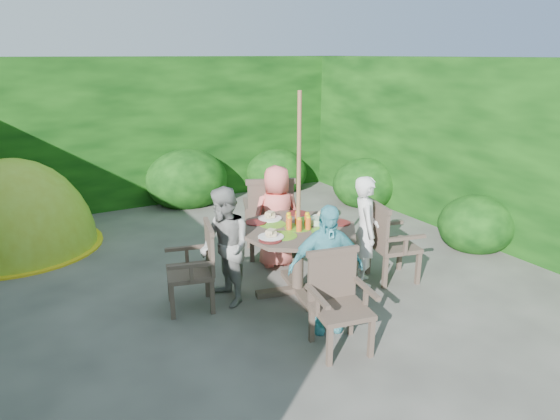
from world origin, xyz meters
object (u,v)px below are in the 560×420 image
child_front (326,269)px  parasol_pole (299,197)px  garden_chair_right (388,241)px  child_back (277,216)px  garden_chair_left (197,266)px  child_left (225,247)px  child_right (365,231)px  patio_table (298,238)px  garden_chair_front (338,300)px  dome_tent (20,248)px  garden_chair_back (269,216)px

child_front → parasol_pole: bearing=94.3°
garden_chair_right → child_back: 1.37m
garden_chair_left → child_left: size_ratio=0.69×
child_right → child_left: size_ratio=1.01×
child_right → patio_table: bearing=104.6°
patio_table → garden_chair_front: size_ratio=1.82×
child_front → dome_tent: bearing=139.8°
parasol_pole → garden_chair_back: parasol_pole is taller
garden_chair_right → dome_tent: bearing=62.0°
child_left → dome_tent: child_left is taller
garden_chair_left → child_front: 1.37m
garden_chair_left → garden_chair_back: 1.54m
garden_chair_front → dome_tent: 4.74m
garden_chair_back → child_back: (-0.05, -0.29, 0.08)m
garden_chair_left → patio_table: bearing=91.9°
patio_table → garden_chair_front: (-0.24, -1.08, -0.19)m
parasol_pole → child_back: parasol_pole is taller
parasol_pole → child_front: size_ratio=1.76×
child_left → garden_chair_front: bearing=21.8°
child_left → child_back: (0.95, 0.61, 0.01)m
child_front → patio_table: bearing=93.9°
garden_chair_front → child_back: 1.91m
garden_chair_front → child_left: bearing=124.0°
garden_chair_left → child_front: bearing=55.8°
child_right → child_front: bearing=149.6°
parasol_pole → child_front: parasol_pole is taller
patio_table → child_right: child_right is taller
garden_chair_front → child_back: child_back is taller
child_left → patio_table: bearing=76.1°
child_right → child_left: child_right is taller
garden_chair_back → garden_chair_front: 2.20m
garden_chair_back → garden_chair_right: bearing=144.7°
garden_chair_front → child_right: bearing=52.2°
garden_chair_right → garden_chair_front: bearing=135.7°
child_back → dome_tent: 3.62m
garden_chair_back → parasol_pole: bearing=99.8°
garden_chair_right → child_back: child_back is taller
garden_chair_left → garden_chair_front: bearing=46.7°
parasol_pole → child_right: 0.93m
child_left → child_right: bearing=76.0°
dome_tent → garden_chair_right: bearing=-51.3°
patio_table → child_front: (-0.17, -0.78, -0.02)m
child_left → garden_chair_right: bearing=76.0°
child_right → child_front: (-0.95, -0.61, -0.01)m
patio_table → garden_chair_front: patio_table is taller
child_right → child_left: 1.60m
garden_chair_right → child_front: (-1.24, -0.55, 0.14)m
garden_chair_right → child_front: child_front is taller
garden_chair_back → child_right: 1.36m
patio_table → dome_tent: 4.03m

